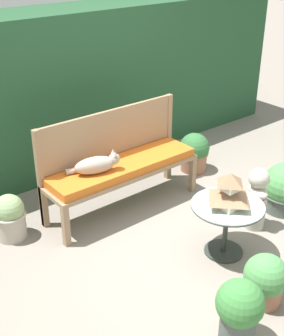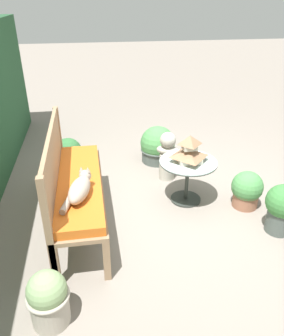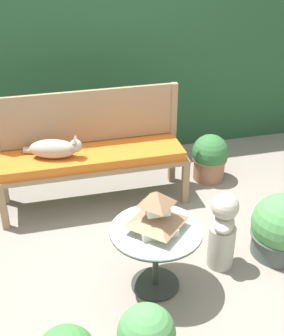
# 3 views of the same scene
# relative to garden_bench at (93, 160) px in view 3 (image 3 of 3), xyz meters

# --- Properties ---
(ground) EXTENTS (30.00, 30.00, 0.00)m
(ground) POSITION_rel_garden_bench_xyz_m (0.19, -0.94, -0.46)
(ground) COLOR gray
(foliage_hedge_back) EXTENTS (6.40, 0.84, 1.88)m
(foliage_hedge_back) POSITION_rel_garden_bench_xyz_m (0.19, 1.38, 0.48)
(foliage_hedge_back) COLOR #234C2D
(foliage_hedge_back) RESTS_ON ground
(garden_bench) EXTENTS (1.70, 0.48, 0.54)m
(garden_bench) POSITION_rel_garden_bench_xyz_m (0.00, 0.00, 0.00)
(garden_bench) COLOR #937556
(garden_bench) RESTS_ON ground
(bench_backrest) EXTENTS (1.70, 0.06, 1.04)m
(bench_backrest) POSITION_rel_garden_bench_xyz_m (-0.00, 0.22, 0.28)
(bench_backrest) COLOR #937556
(bench_backrest) RESTS_ON ground
(cat) EXTENTS (0.51, 0.31, 0.21)m
(cat) POSITION_rel_garden_bench_xyz_m (-0.33, -0.02, 0.17)
(cat) COLOR #A89989
(cat) RESTS_ON garden_bench
(patio_table) EXTENTS (0.65, 0.65, 0.51)m
(patio_table) POSITION_rel_garden_bench_xyz_m (0.25, -1.21, -0.05)
(patio_table) COLOR #2D332D
(patio_table) RESTS_ON ground
(pagoda_birdhouse) EXTENTS (0.34, 0.34, 0.31)m
(pagoda_birdhouse) POSITION_rel_garden_bench_xyz_m (0.25, -1.21, 0.19)
(pagoda_birdhouse) COLOR beige
(pagoda_birdhouse) RESTS_ON patio_table
(garden_bust) EXTENTS (0.27, 0.33, 0.65)m
(garden_bust) POSITION_rel_garden_bench_xyz_m (0.80, -1.11, -0.13)
(garden_bust) COLOR #B7B2A3
(garden_bust) RESTS_ON ground
(potted_plant_bench_left) EXTENTS (0.50, 0.50, 0.53)m
(potted_plant_bench_left) POSITION_rel_garden_bench_xyz_m (1.32, -1.09, -0.22)
(potted_plant_bench_left) COLOR #4C5651
(potted_plant_bench_left) RESTS_ON ground
(potted_plant_table_far) EXTENTS (0.37, 0.37, 0.48)m
(potted_plant_table_far) POSITION_rel_garden_bench_xyz_m (1.20, 0.16, -0.22)
(potted_plant_table_far) COLOR #9E664C
(potted_plant_table_far) RESTS_ON ground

